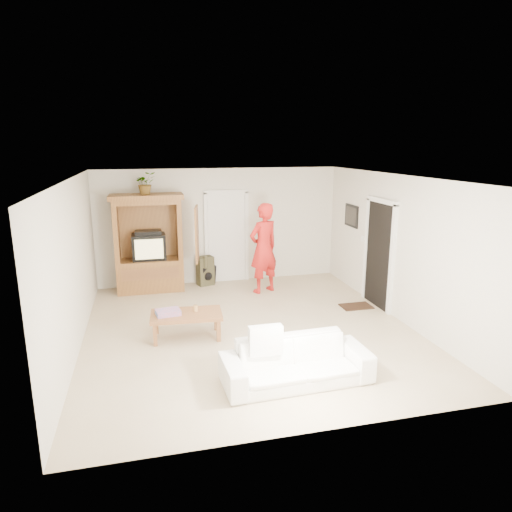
{
  "coord_description": "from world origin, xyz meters",
  "views": [
    {
      "loc": [
        -1.65,
        -7.17,
        3.11
      ],
      "look_at": [
        0.26,
        0.6,
        1.15
      ],
      "focal_mm": 32.0,
      "sensor_mm": 36.0,
      "label": 1
    }
  ],
  "objects_px": {
    "armoire": "(150,250)",
    "coffee_table": "(186,316)",
    "sofa": "(296,362)",
    "man": "(264,248)"
  },
  "relations": [
    {
      "from": "armoire",
      "to": "coffee_table",
      "type": "bearing_deg",
      "value": -79.75
    },
    {
      "from": "man",
      "to": "sofa",
      "type": "xyz_separation_m",
      "value": [
        -0.56,
        -3.86,
        -0.68
      ]
    },
    {
      "from": "armoire",
      "to": "sofa",
      "type": "bearing_deg",
      "value": -68.59
    },
    {
      "from": "sofa",
      "to": "coffee_table",
      "type": "relative_size",
      "value": 1.66
    },
    {
      "from": "armoire",
      "to": "man",
      "type": "height_order",
      "value": "armoire"
    },
    {
      "from": "man",
      "to": "coffee_table",
      "type": "height_order",
      "value": "man"
    },
    {
      "from": "armoire",
      "to": "coffee_table",
      "type": "height_order",
      "value": "armoire"
    },
    {
      "from": "man",
      "to": "sofa",
      "type": "distance_m",
      "value": 3.96
    },
    {
      "from": "armoire",
      "to": "sofa",
      "type": "xyz_separation_m",
      "value": [
        1.78,
        -4.55,
        -0.62
      ]
    },
    {
      "from": "armoire",
      "to": "coffee_table",
      "type": "distance_m",
      "value": 2.84
    }
  ]
}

